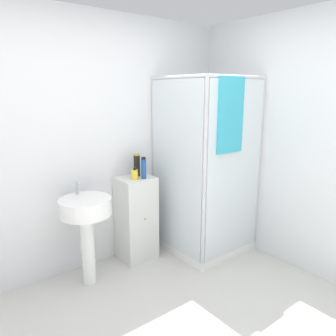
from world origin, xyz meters
TOP-DOWN VIEW (x-y plane):
  - wall_back at (0.00, 1.70)m, footprint 6.40×0.06m
  - shower_enclosure at (1.18, 1.17)m, footprint 0.85×0.88m
  - vanity_cabinet at (0.50, 1.50)m, footprint 0.36×0.34m
  - sink at (-0.13, 1.36)m, footprint 0.46×0.46m
  - soap_dispenser at (0.46, 1.45)m, footprint 0.07×0.07m
  - shampoo_bottle_tall_black at (0.55, 1.55)m, footprint 0.07×0.07m
  - shampoo_bottle_blue at (0.55, 1.42)m, footprint 0.05×0.05m

SIDE VIEW (x-z plane):
  - vanity_cabinet at x=0.50m, z-range 0.00..0.89m
  - shower_enclosure at x=1.18m, z-range -0.42..1.49m
  - sink at x=-0.13m, z-range 0.17..1.14m
  - soap_dispenser at x=0.46m, z-range 0.88..1.01m
  - shampoo_bottle_blue at x=0.55m, z-range 0.89..1.11m
  - shampoo_bottle_tall_black at x=0.55m, z-range 0.89..1.13m
  - wall_back at x=0.00m, z-range 0.00..2.50m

